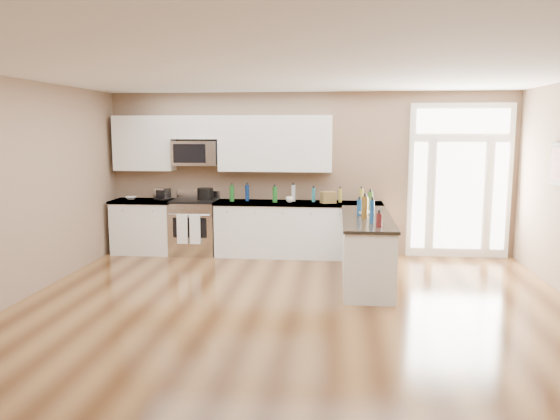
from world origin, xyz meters
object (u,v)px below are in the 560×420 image
peninsula_cabinet (366,251)px  stockpot (205,193)px  kitchen_range (195,227)px  toaster_oven (162,194)px

peninsula_cabinet → stockpot: stockpot is taller
peninsula_cabinet → stockpot: 3.17m
peninsula_cabinet → kitchen_range: bearing=153.4°
peninsula_cabinet → toaster_oven: (-3.48, 1.51, 0.61)m
kitchen_range → toaster_oven: bearing=173.8°
peninsula_cabinet → toaster_oven: size_ratio=9.61×
peninsula_cabinet → toaster_oven: toaster_oven is taller
stockpot → toaster_oven: size_ratio=1.17×
kitchen_range → stockpot: (0.18, 0.07, 0.58)m
peninsula_cabinet → kitchen_range: 3.24m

